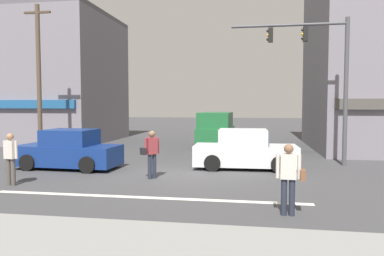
{
  "coord_description": "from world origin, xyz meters",
  "views": [
    {
      "loc": [
        2.92,
        -13.38,
        2.58
      ],
      "look_at": [
        0.39,
        2.0,
        1.6
      ],
      "focal_mm": 35.0,
      "sensor_mm": 36.0,
      "label": 1
    }
  ],
  "objects": [
    {
      "name": "sedan_approaching_near",
      "position": [
        -4.42,
        0.6,
        0.71
      ],
      "size": [
        4.18,
        2.03,
        1.58
      ],
      "color": "navy",
      "rests_on": "ground"
    },
    {
      "name": "pedestrian_far_side",
      "position": [
        -0.57,
        -0.89,
        0.95
      ],
      "size": [
        0.62,
        0.55,
        1.67
      ],
      "color": "#232838",
      "rests_on": "ground"
    },
    {
      "name": "van_parked_curbside",
      "position": [
        0.7,
        9.03,
        1.01
      ],
      "size": [
        2.14,
        4.65,
        2.11
      ],
      "color": "#1E6033",
      "rests_on": "ground"
    },
    {
      "name": "lane_marking_stripe",
      "position": [
        0.0,
        -3.5,
        0.0
      ],
      "size": [
        9.0,
        0.24,
        0.01
      ],
      "primitive_type": "cube",
      "color": "silver",
      "rests_on": "ground"
    },
    {
      "name": "building_left_block",
      "position": [
        -13.28,
        11.32,
        4.42
      ],
      "size": [
        12.56,
        8.65,
        8.85
      ],
      "color": "slate",
      "rests_on": "ground"
    },
    {
      "name": "pedestrian_foreground_with_bag",
      "position": [
        3.76,
        -4.57,
        0.95
      ],
      "size": [
        0.67,
        0.32,
        1.67
      ],
      "color": "#232838",
      "rests_on": "ground"
    },
    {
      "name": "utility_pole_far_right",
      "position": [
        8.2,
        9.62,
        4.56
      ],
      "size": [
        1.4,
        0.22,
        8.82
      ],
      "color": "brown",
      "rests_on": "ground"
    },
    {
      "name": "traffic_light_mast",
      "position": [
        5.76,
        3.17,
        4.18
      ],
      "size": [
        4.89,
        0.25,
        6.2
      ],
      "color": "#47474C",
      "rests_on": "ground"
    },
    {
      "name": "ground_plane",
      "position": [
        0.0,
        0.0,
        0.0
      ],
      "size": [
        120.0,
        120.0,
        0.0
      ],
      "primitive_type": "plane",
      "color": "#3D3D3F"
    },
    {
      "name": "sedan_crossing_rightbound",
      "position": [
        2.59,
        1.76,
        0.71
      ],
      "size": [
        4.15,
        1.98,
        1.58
      ],
      "color": "silver",
      "rests_on": "ground"
    },
    {
      "name": "pedestrian_mid_crossing",
      "position": [
        -4.7,
        -2.67,
        0.95
      ],
      "size": [
        0.56,
        0.29,
        1.67
      ],
      "color": "#4C4742",
      "rests_on": "ground"
    },
    {
      "name": "utility_pole_near_left",
      "position": [
        -7.74,
        4.01,
        3.92
      ],
      "size": [
        1.4,
        0.22,
        7.55
      ],
      "color": "brown",
      "rests_on": "ground"
    }
  ]
}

